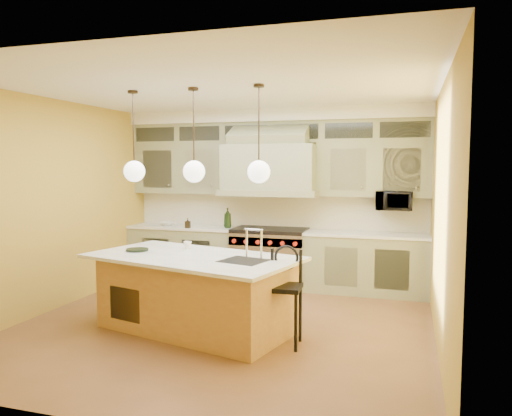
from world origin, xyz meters
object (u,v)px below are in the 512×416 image
(kitchen_island, at_px, (196,292))
(microwave, at_px, (394,201))
(counter_stool, at_px, (284,290))
(range, at_px, (270,257))

(kitchen_island, relative_size, microwave, 5.06)
(counter_stool, xyz_separation_m, microwave, (1.08, 2.66, 0.83))
(range, height_order, kitchen_island, kitchen_island)
(range, bearing_deg, kitchen_island, -96.34)
(range, relative_size, counter_stool, 1.09)
(kitchen_island, bearing_deg, range, 97.83)
(range, xyz_separation_m, microwave, (1.95, 0.11, 0.96))
(range, xyz_separation_m, counter_stool, (0.87, -2.55, 0.14))
(kitchen_island, relative_size, counter_stool, 2.50)
(range, relative_size, microwave, 2.21)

